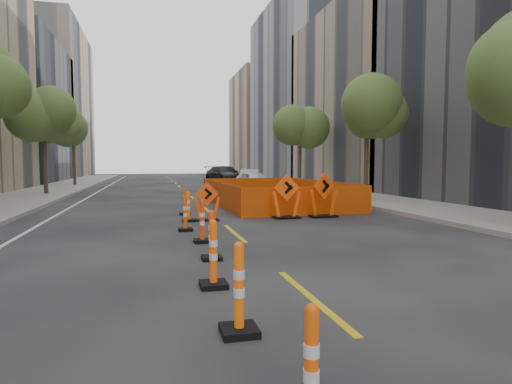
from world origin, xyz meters
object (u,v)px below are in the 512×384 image
object	(u,v)px
chevron_sign_right	(324,195)
parked_car_near	(254,181)
parked_car_mid	(250,178)
channelizer_5	(185,213)
chevron_sign_center	(287,196)
channelizer_1	(239,288)
channelizer_0	(311,370)
channelizer_7	(185,201)
channelizer_3	(212,235)
chevron_sign_left	(207,201)
channelizer_6	(189,206)
channelizer_4	(202,221)
channelizer_2	(213,254)
parked_car_far	(225,174)

from	to	relation	value
chevron_sign_right	parked_car_near	bearing A→B (deg)	63.84
parked_car_mid	channelizer_5	bearing A→B (deg)	-87.43
channelizer_5	parked_car_mid	xyz separation A→B (m)	(6.98, 21.72, 0.20)
chevron_sign_center	channelizer_1	bearing A→B (deg)	-115.17
channelizer_0	parked_car_near	xyz separation A→B (m)	(5.91, 26.11, 0.20)
channelizer_5	channelizer_7	distance (m)	3.91
channelizer_3	chevron_sign_left	xyz separation A→B (m)	(0.66, 5.89, 0.15)
channelizer_3	channelizer_7	distance (m)	7.80
chevron_sign_left	channelizer_6	bearing A→B (deg)	177.24
channelizer_6	channelizer_5	bearing A→B (deg)	-97.64
channelizer_4	chevron_sign_left	size ratio (longest dim) A/B	0.80
channelizer_7	parked_car_mid	world-z (taller)	parked_car_mid
channelizer_2	channelizer_7	size ratio (longest dim) A/B	1.07
chevron_sign_left	chevron_sign_center	world-z (taller)	chevron_sign_center
channelizer_4	channelizer_1	bearing A→B (deg)	-92.50
channelizer_4	channelizer_6	world-z (taller)	channelizer_4
channelizer_0	channelizer_5	bearing A→B (deg)	90.92
channelizer_2	channelizer_5	distance (m)	5.85
channelizer_5	channelizer_7	size ratio (longest dim) A/B	1.00
channelizer_1	chevron_sign_right	xyz separation A→B (m)	(5.15, 9.73, 0.27)
channelizer_6	chevron_sign_center	xyz separation A→B (m)	(3.49, -0.01, 0.28)
channelizer_0	chevron_sign_center	distance (m)	12.24
channelizer_2	chevron_sign_center	xyz separation A→B (m)	(3.76, 7.79, 0.24)
channelizer_1	channelizer_5	bearing A→B (deg)	90.10
parked_car_near	parked_car_far	world-z (taller)	parked_car_far
channelizer_3	channelizer_1	bearing A→B (deg)	-93.22
channelizer_5	channelizer_1	bearing A→B (deg)	-89.90
chevron_sign_center	channelizer_4	bearing A→B (deg)	-136.00
chevron_sign_center	parked_car_near	distance (m)	14.60
channelizer_1	chevron_sign_center	xyz separation A→B (m)	(3.74, 9.74, 0.25)
channelizer_1	chevron_sign_right	world-z (taller)	chevron_sign_right
channelizer_3	channelizer_5	xyz separation A→B (m)	(-0.23, 3.90, 0.00)
chevron_sign_right	parked_car_near	world-z (taller)	chevron_sign_right
parked_car_far	channelizer_4	bearing A→B (deg)	-115.68
channelizer_4	chevron_sign_center	bearing A→B (deg)	48.19
channelizer_3	channelizer_4	xyz separation A→B (m)	(0.04, 1.95, 0.02)
channelizer_0	channelizer_6	bearing A→B (deg)	89.48
channelizer_2	chevron_sign_center	size ratio (longest dim) A/B	0.69
channelizer_1	channelizer_4	world-z (taller)	channelizer_1
channelizer_5	channelizer_7	world-z (taller)	channelizer_5
channelizer_0	parked_car_near	world-z (taller)	parked_car_near
channelizer_0	channelizer_7	bearing A→B (deg)	89.44
chevron_sign_left	chevron_sign_right	bearing A→B (deg)	-7.11
parked_car_near	chevron_sign_center	bearing A→B (deg)	-109.22
channelizer_3	chevron_sign_right	distance (m)	7.64
chevron_sign_left	parked_car_far	world-z (taller)	parked_car_far
parked_car_near	parked_car_mid	xyz separation A→B (m)	(0.92, 5.36, 0.02)
channelizer_2	chevron_sign_right	world-z (taller)	chevron_sign_right
channelizer_6	chevron_sign_right	bearing A→B (deg)	-0.26
chevron_sign_left	chevron_sign_center	distance (m)	2.86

